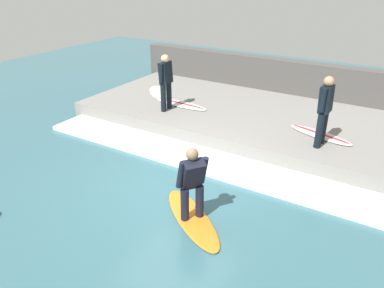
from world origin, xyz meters
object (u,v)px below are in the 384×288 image
surfboard_waiting_near (181,104)px  surfboard_riding (192,218)px  surfer_waiting_near (166,80)px  surfboard_spare (158,92)px  surfer_riding (192,180)px  surfer_waiting_far (325,108)px  surfboard_waiting_far (320,135)px

surfboard_waiting_near → surfboard_riding: bearing=-144.7°
surfer_waiting_near → surfboard_spare: size_ratio=1.09×
surfer_riding → surfer_waiting_far: (3.62, -1.41, 0.55)m
surfer_riding → surfboard_spare: surfer_riding is taller
surfer_waiting_near → surfer_waiting_far: surfer_waiting_far is taller
surfer_waiting_near → surfer_waiting_far: 4.59m
surfboard_riding → surfer_waiting_near: 5.08m
surfboard_spare → surfer_riding: bearing=-138.5°
surfer_riding → surfer_waiting_far: surfer_waiting_far is taller
surfer_waiting_near → surfboard_spare: bearing=44.6°
surfboard_riding → surfer_waiting_far: (3.62, -1.41, 1.39)m
surfboard_riding → surfboard_waiting_near: surfboard_waiting_near is taller
surfboard_riding → surfboard_spare: size_ratio=1.33×
surfboard_riding → surfer_riding: surfer_riding is taller
surfer_riding → surfboard_waiting_far: bearing=-17.2°
surfboard_waiting_far → surfer_waiting_far: bearing=-168.5°
surfer_riding → surfer_waiting_near: size_ratio=0.88×
surfboard_riding → surfer_riding: 0.85m
surfer_waiting_far → surfboard_waiting_far: surfer_waiting_far is taller
surfer_riding → surfer_waiting_near: bearing=40.5°
surfer_waiting_near → surfboard_spare: 1.87m
surfboard_waiting_far → surfboard_waiting_near: bearing=88.6°
surfboard_waiting_far → surfboard_spare: 5.67m
surfer_riding → surfboard_waiting_far: surfer_riding is taller
surfboard_riding → surfer_waiting_far: bearing=-21.3°
surfboard_waiting_near → surfboard_waiting_far: bearing=-91.4°
surfer_waiting_far → surfer_waiting_near: bearing=88.8°
surfer_waiting_near → surfboard_waiting_near: 1.08m
surfer_riding → surfer_waiting_near: 4.92m
surfboard_riding → surfboard_spare: 6.55m
surfer_waiting_far → surfboard_spare: (1.26, 5.74, -0.93)m
surfboard_waiting_near → surfboard_waiting_far: same height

